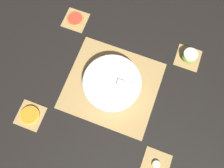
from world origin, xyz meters
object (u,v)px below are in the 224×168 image
apple_half (190,56)px  orange_slice_whole (30,115)px  banana_coin_single (156,164)px  grapefruit_slice (75,19)px  fruit_salad_bowl (112,83)px

apple_half → orange_slice_whole: size_ratio=0.83×
apple_half → orange_slice_whole: bearing=41.3°
apple_half → banana_coin_single: (0.00, 0.56, -0.02)m
banana_coin_single → apple_half: bearing=-90.0°
grapefruit_slice → fruit_salad_bowl: bearing=138.8°
orange_slice_whole → grapefruit_slice: (0.00, -0.56, 0.00)m
banana_coin_single → orange_slice_whole: bearing=0.0°
banana_coin_single → fruit_salad_bowl: bearing=-41.3°
banana_coin_single → grapefruit_slice: 0.85m
fruit_salad_bowl → banana_coin_single: 0.42m
fruit_salad_bowl → banana_coin_single: fruit_salad_bowl is taller
orange_slice_whole → banana_coin_single: orange_slice_whole is taller
fruit_salad_bowl → apple_half: size_ratio=3.63×
orange_slice_whole → banana_coin_single: bearing=180.0°
banana_coin_single → grapefruit_slice: (0.64, -0.56, 0.00)m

